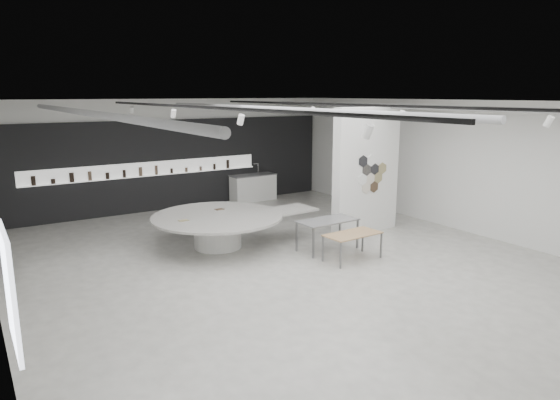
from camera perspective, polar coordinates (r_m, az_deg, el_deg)
room at (r=11.57m, az=-0.04°, el=2.62°), size 12.02×14.02×3.82m
back_wall_display at (r=17.82m, az=-12.14°, el=3.96°), size 11.80×0.27×3.10m
partition_column at (r=14.57m, az=9.82°, el=3.31°), size 2.20×0.38×3.60m
display_island at (r=13.19m, az=-6.85°, el=-2.98°), size 4.50×3.58×0.88m
sample_table_wood at (r=12.22m, az=8.30°, el=-4.03°), size 1.44×0.78×0.66m
sample_table_stone at (r=12.88m, az=5.47°, el=-2.57°), size 1.58×0.83×0.80m
kitchen_counter at (r=18.87m, az=-3.09°, el=1.44°), size 1.76×0.72×1.38m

